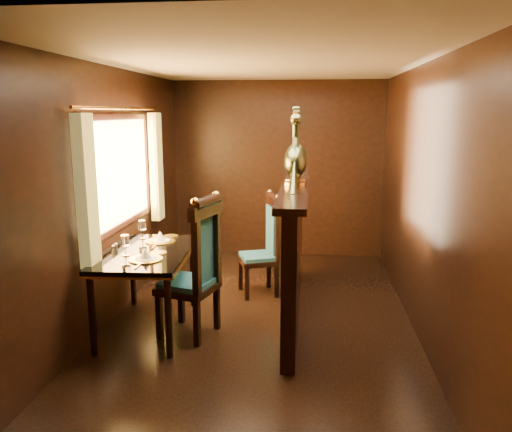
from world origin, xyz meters
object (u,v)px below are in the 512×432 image
Objects in this scene: chair_right at (267,241)px; peacock_right at (296,145)px; chair_left at (199,264)px; peacock_left at (295,148)px; dining_table at (147,258)px.

chair_right is 1.26m from peacock_right.
chair_left is 1.32m from chair_right.
chair_left is at bearing -148.16° from peacock_left.
chair_right is 1.58× the size of peacock_right.
dining_table is 1.83m from peacock_right.
chair_left is (0.54, -0.13, 0.00)m from dining_table.
dining_table is at bearing -156.32° from peacock_right.
dining_table is at bearing -154.28° from chair_right.
peacock_left is (1.38, 0.40, 1.02)m from dining_table.
dining_table is 0.55m from chair_left.
dining_table is 1.81× the size of peacock_right.
peacock_left is (0.84, 0.52, 1.02)m from chair_left.
peacock_left is (0.32, -0.69, 1.10)m from chair_right.
peacock_left is at bearing 12.67° from dining_table.
peacock_right is at bearing 56.95° from chair_left.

